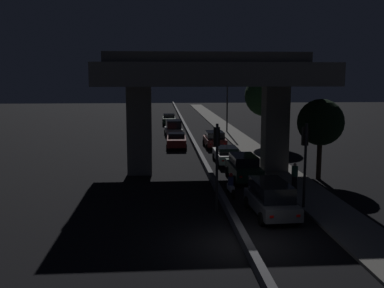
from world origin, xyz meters
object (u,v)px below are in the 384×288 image
Objects in this scene: traffic_light_left_of_median at (217,152)px; car_grey_lead at (271,198)px; car_dark_red_lead_oncoming at (176,140)px; street_lamp at (225,94)px; traffic_light_right_of_median at (305,151)px; motorcycle_white_filtering_near at (231,186)px; car_dark_red_fourth at (215,139)px; car_dark_green_second at (244,167)px; car_white_third at (227,155)px; car_silver_second_oncoming at (173,128)px; pedestrian_on_sidewalk at (295,176)px; car_dark_green_third_oncoming at (169,119)px.

car_grey_lead is (2.62, -1.04, -2.20)m from traffic_light_left_of_median.
traffic_light_left_of_median is at bearing 65.86° from car_grey_lead.
car_grey_lead is 22.11m from car_dark_red_lead_oncoming.
street_lamp is 13.76m from car_dark_red_lead_oncoming.
traffic_light_right_of_median is 5.07m from motorcycle_white_filtering_near.
traffic_light_left_of_median is 20.92m from car_dark_red_fourth.
car_dark_green_second is 4.12m from motorcycle_white_filtering_near.
street_lamp is at bearing 89.15° from traffic_light_right_of_median.
car_dark_green_second is (-2.41, -25.58, -3.91)m from street_lamp.
car_silver_second_oncoming is (-3.73, 16.99, 0.26)m from car_white_third.
car_white_third is at bearing 1.67° from car_dark_green_second.
pedestrian_on_sidewalk is at bearing -137.68° from car_dark_green_second.
street_lamp reaches higher than car_white_third.
car_dark_green_second is at bearing 68.13° from traffic_light_left_of_median.
car_grey_lead reaches higher than car_dark_red_lead_oncoming.
street_lamp is 1.86× the size of car_grey_lead.
street_lamp reaches higher than car_dark_red_lead_oncoming.
car_grey_lead reaches higher than car_dark_green_third_oncoming.
car_dark_green_second is at bearing 106.16° from traffic_light_right_of_median.
pedestrian_on_sidewalk is at bearing -171.30° from car_dark_red_fourth.
traffic_light_right_of_median is 7.26m from car_dark_green_second.
motorcycle_white_filtering_near is at bearing -97.50° from street_lamp.
street_lamp is at bearing -10.80° from motorcycle_white_filtering_near.
car_white_third is at bearing 108.07° from pedestrian_on_sidewalk.
car_white_third is (-2.65, -19.62, -4.10)m from street_lamp.
car_silver_second_oncoming is at bearing 104.36° from pedestrian_on_sidewalk.
traffic_light_right_of_median is 21.67m from car_dark_red_lead_oncoming.
car_grey_lead is at bearing 12.18° from car_dark_red_lead_oncoming.
traffic_light_right_of_median is 2.88× the size of pedestrian_on_sidewalk.
car_dark_red_fourth is at bearing 20.34° from car_silver_second_oncoming.
car_dark_red_lead_oncoming is 21.29m from car_dark_green_third_oncoming.
car_dark_red_lead_oncoming is at bearing 88.01° from car_dark_red_fourth.
motorcycle_white_filtering_near is at bearing 17.71° from car_grey_lead.
car_grey_lead is 2.79× the size of pedestrian_on_sidewalk.
motorcycle_white_filtering_near is (-1.42, 3.85, -0.33)m from car_grey_lead.
car_dark_green_second is 35.62m from car_dark_green_third_oncoming.
car_grey_lead reaches higher than pedestrian_on_sidewalk.
car_grey_lead is at bearing 5.46° from car_dark_green_third_oncoming.
street_lamp is at bearing 153.09° from car_dark_red_lead_oncoming.
street_lamp is at bearing -6.69° from car_grey_lead.
traffic_light_left_of_median is at bearing 153.55° from motorcycle_white_filtering_near.
car_dark_green_third_oncoming is at bearing 92.11° from traffic_light_left_of_median.
traffic_light_right_of_median is at bearing -174.96° from car_dark_red_fourth.
car_grey_lead is 0.94× the size of car_white_third.
motorcycle_white_filtering_near is at bearing 66.84° from traffic_light_left_of_median.
car_dark_red_lead_oncoming is at bearing 4.60° from motorcycle_white_filtering_near.
traffic_light_left_of_median is 4.60m from traffic_light_right_of_median.
traffic_light_right_of_median is 1.08× the size of car_dark_red_lead_oncoming.
car_dark_green_second is 3.85m from pedestrian_on_sidewalk.
motorcycle_white_filtering_near is 4.23m from pedestrian_on_sidewalk.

